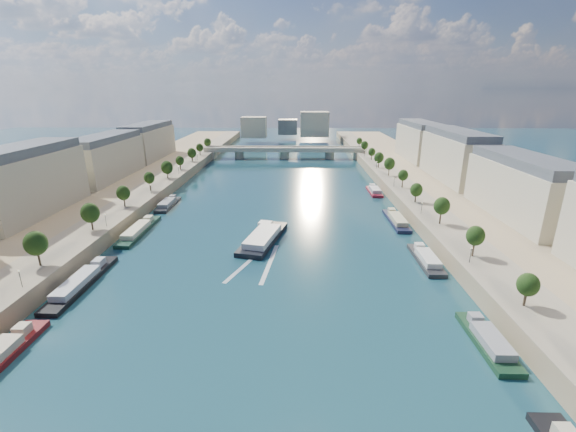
{
  "coord_description": "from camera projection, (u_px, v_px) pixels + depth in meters",
  "views": [
    {
      "loc": [
        8.25,
        -44.96,
        47.12
      ],
      "look_at": [
        5.59,
        81.93,
        5.0
      ],
      "focal_mm": 24.0,
      "sensor_mm": 36.0,
      "label": 1
    }
  ],
  "objects": [
    {
      "name": "lamps_right",
      "position": [
        406.0,
        192.0,
        153.81
      ],
      "size": [
        0.36,
        200.36,
        4.28
      ],
      "color": "black",
      "rests_on": "ground"
    },
    {
      "name": "skyline",
      "position": [
        291.0,
        125.0,
        356.18
      ],
      "size": [
        79.0,
        42.0,
        22.0
      ],
      "color": "beige",
      "rests_on": "ground"
    },
    {
      "name": "trees_left",
      "position": [
        136.0,
        186.0,
        152.25
      ],
      "size": [
        4.8,
        268.8,
        8.26
      ],
      "color": "#382B1E",
      "rests_on": "ground"
    },
    {
      "name": "pave_right",
      "position": [
        421.0,
        202.0,
        149.83
      ],
      "size": [
        14.0,
        520.0,
        0.1
      ],
      "primitive_type": "cube",
      "color": "gray",
      "rests_on": "quay_right"
    },
    {
      "name": "ground",
      "position": [
        275.0,
        214.0,
        152.56
      ],
      "size": [
        700.0,
        700.0,
        0.0
      ],
      "primitive_type": "plane",
      "color": "#0D2D3B",
      "rests_on": "ground"
    },
    {
      "name": "wake",
      "position": [
        258.0,
        263.0,
        109.28
      ],
      "size": [
        13.42,
        25.98,
        0.04
      ],
      "color": "silver",
      "rests_on": "ground"
    },
    {
      "name": "quay_right",
      "position": [
        459.0,
        209.0,
        150.34
      ],
      "size": [
        44.0,
        520.0,
        5.0
      ],
      "primitive_type": "cube",
      "color": "#9E8460",
      "rests_on": "ground"
    },
    {
      "name": "trees_right",
      "position": [
        410.0,
        183.0,
        157.65
      ],
      "size": [
        4.8,
        268.8,
        8.26
      ],
      "color": "#382B1E",
      "rests_on": "ground"
    },
    {
      "name": "pave_left",
      "position": [
        131.0,
        200.0,
        152.1
      ],
      "size": [
        14.0,
        520.0,
        0.1
      ],
      "primitive_type": "cube",
      "color": "gray",
      "rests_on": "quay_left"
    },
    {
      "name": "lamps_left",
      "position": [
        131.0,
        201.0,
        141.66
      ],
      "size": [
        0.36,
        200.36,
        4.28
      ],
      "color": "black",
      "rests_on": "ground"
    },
    {
      "name": "buildings_left",
      "position": [
        73.0,
        166.0,
        160.46
      ],
      "size": [
        16.0,
        226.0,
        23.2
      ],
      "color": "beige",
      "rests_on": "ground"
    },
    {
      "name": "moored_barges_right",
      "position": [
        427.0,
        260.0,
        108.91
      ],
      "size": [
        5.0,
        164.85,
        3.6
      ],
      "color": "black",
      "rests_on": "ground"
    },
    {
      "name": "tour_barge",
      "position": [
        263.0,
        238.0,
        124.62
      ],
      "size": [
        15.11,
        31.07,
        4.06
      ],
      "rotation": [
        0.0,
        0.0,
        -0.23
      ],
      "color": "black",
      "rests_on": "ground"
    },
    {
      "name": "buildings_right",
      "position": [
        484.0,
        168.0,
        157.07
      ],
      "size": [
        16.0,
        226.0,
        23.2
      ],
      "color": "beige",
      "rests_on": "ground"
    },
    {
      "name": "quay_left",
      "position": [
        95.0,
        206.0,
        153.2
      ],
      "size": [
        44.0,
        520.0,
        5.0
      ],
      "primitive_type": "cube",
      "color": "#9E8460",
      "rests_on": "ground"
    },
    {
      "name": "moored_barges_left",
      "position": [
        88.0,
        276.0,
        99.83
      ],
      "size": [
        5.0,
        156.56,
        3.6
      ],
      "color": "#1C1F3F",
      "rests_on": "ground"
    },
    {
      "name": "bridge",
      "position": [
        284.0,
        151.0,
        271.55
      ],
      "size": [
        112.0,
        12.0,
        8.15
      ],
      "color": "#C1B79E",
      "rests_on": "ground"
    }
  ]
}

